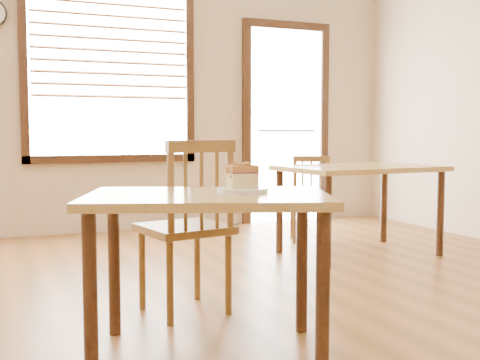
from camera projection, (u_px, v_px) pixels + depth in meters
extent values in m
plane|color=#C1AD8D|center=(80.00, 86.00, 6.05)|extent=(7.00, 0.00, 7.00)
cube|color=white|center=(110.00, 67.00, 6.13)|extent=(1.60, 0.02, 1.80)
cube|color=#341F0E|center=(112.00, 159.00, 6.19)|extent=(1.76, 0.06, 0.08)
cube|color=#341F0E|center=(23.00, 63.00, 5.80)|extent=(0.08, 0.06, 1.96)
cube|color=#341F0E|center=(190.00, 70.00, 6.43)|extent=(0.08, 0.06, 1.96)
cube|color=brown|center=(110.00, 4.00, 6.04)|extent=(1.56, 0.05, 0.03)
cube|color=brown|center=(110.00, 16.00, 6.05)|extent=(1.56, 0.05, 0.03)
cube|color=brown|center=(111.00, 27.00, 6.06)|extent=(1.56, 0.05, 0.03)
cube|color=brown|center=(111.00, 39.00, 6.07)|extent=(1.56, 0.05, 0.03)
cube|color=brown|center=(111.00, 51.00, 6.08)|extent=(1.56, 0.05, 0.03)
cube|color=brown|center=(111.00, 62.00, 6.08)|extent=(1.56, 0.05, 0.03)
cube|color=brown|center=(111.00, 74.00, 6.09)|extent=(1.56, 0.05, 0.03)
cube|color=brown|center=(111.00, 85.00, 6.10)|extent=(1.56, 0.05, 0.03)
cube|color=brown|center=(112.00, 97.00, 6.11)|extent=(1.56, 0.05, 0.03)
cube|color=white|center=(286.00, 126.00, 6.93)|extent=(0.90, 0.02, 2.20)
cube|color=#341F0E|center=(247.00, 126.00, 6.73)|extent=(0.09, 0.06, 2.20)
cube|color=#341F0E|center=(324.00, 126.00, 7.10)|extent=(0.09, 0.06, 2.20)
cube|color=#341F0E|center=(287.00, 25.00, 6.83)|extent=(1.08, 0.06, 0.09)
cylinder|color=#B2B2B7|center=(287.00, 131.00, 6.91)|extent=(0.72, 0.03, 0.03)
cube|color=tan|center=(208.00, 198.00, 2.74)|extent=(1.28, 1.06, 0.04)
cylinder|color=#341F0E|center=(90.00, 298.00, 2.46)|extent=(0.06, 0.06, 0.71)
cylinder|color=#341F0E|center=(323.00, 295.00, 2.50)|extent=(0.06, 0.06, 0.71)
cylinder|color=#341F0E|center=(114.00, 266.00, 3.04)|extent=(0.06, 0.06, 0.71)
cylinder|color=#341F0E|center=(302.00, 264.00, 3.09)|extent=(0.06, 0.06, 0.71)
cube|color=brown|center=(184.00, 229.00, 3.42)|extent=(0.53, 0.53, 0.04)
cylinder|color=brown|center=(197.00, 264.00, 3.69)|extent=(0.04, 0.04, 0.46)
cylinder|color=brown|center=(142.00, 272.00, 3.50)|extent=(0.04, 0.04, 0.46)
cylinder|color=brown|center=(228.00, 276.00, 3.39)|extent=(0.04, 0.04, 0.46)
cylinder|color=brown|center=(170.00, 285.00, 3.19)|extent=(0.04, 0.04, 0.46)
cylinder|color=brown|center=(230.00, 187.00, 3.33)|extent=(0.04, 0.04, 0.49)
cylinder|color=brown|center=(171.00, 190.00, 3.13)|extent=(0.04, 0.04, 0.49)
cube|color=brown|center=(201.00, 146.00, 3.21)|extent=(0.41, 0.12, 0.06)
cylinder|color=brown|center=(217.00, 189.00, 3.28)|extent=(0.02, 0.02, 0.43)
cylinder|color=brown|center=(201.00, 190.00, 3.23)|extent=(0.02, 0.02, 0.43)
cylinder|color=brown|center=(186.00, 191.00, 3.18)|extent=(0.02, 0.02, 0.43)
cube|color=tan|center=(360.00, 168.00, 5.03)|extent=(1.34, 0.94, 0.04)
cylinder|color=#341F0E|center=(328.00, 223.00, 4.49)|extent=(0.06, 0.06, 0.71)
cylinder|color=#341F0E|center=(440.00, 214.00, 5.00)|extent=(0.06, 0.06, 0.71)
cylinder|color=#341F0E|center=(280.00, 212.00, 5.13)|extent=(0.06, 0.06, 0.71)
cylinder|color=#341F0E|center=(384.00, 205.00, 5.63)|extent=(0.06, 0.06, 0.71)
cube|color=brown|center=(309.00, 199.00, 5.71)|extent=(0.49, 0.49, 0.04)
cylinder|color=brown|center=(322.00, 219.00, 5.88)|extent=(0.03, 0.03, 0.38)
cylinder|color=brown|center=(292.00, 219.00, 5.88)|extent=(0.03, 0.03, 0.38)
cylinder|color=brown|center=(327.00, 224.00, 5.58)|extent=(0.03, 0.03, 0.38)
cylinder|color=brown|center=(294.00, 224.00, 5.58)|extent=(0.03, 0.03, 0.38)
cylinder|color=brown|center=(328.00, 179.00, 5.53)|extent=(0.03, 0.03, 0.41)
cylinder|color=brown|center=(295.00, 179.00, 5.53)|extent=(0.03, 0.03, 0.41)
cube|color=brown|center=(311.00, 159.00, 5.52)|extent=(0.32, 0.16, 0.05)
cylinder|color=brown|center=(320.00, 180.00, 5.53)|extent=(0.02, 0.02, 0.35)
cylinder|color=brown|center=(311.00, 180.00, 5.53)|extent=(0.02, 0.02, 0.35)
cylinder|color=brown|center=(303.00, 180.00, 5.53)|extent=(0.02, 0.02, 0.35)
cylinder|color=white|center=(242.00, 190.00, 2.82)|extent=(0.24, 0.24, 0.02)
cylinder|color=white|center=(242.00, 191.00, 2.82)|extent=(0.16, 0.16, 0.01)
cube|color=#EBC485|center=(242.00, 180.00, 2.82)|extent=(0.13, 0.10, 0.07)
cube|color=#4F162C|center=(242.00, 172.00, 2.81)|extent=(0.13, 0.10, 0.01)
cube|color=#A76F34|center=(242.00, 169.00, 2.81)|extent=(0.14, 0.10, 0.03)
sphere|color=#A76F34|center=(236.00, 165.00, 2.77)|extent=(0.02, 0.02, 0.02)
sphere|color=#A76F34|center=(234.00, 165.00, 2.76)|extent=(0.02, 0.02, 0.02)
sphere|color=#A76F34|center=(252.00, 165.00, 2.83)|extent=(0.01, 0.01, 0.01)
sphere|color=#A76F34|center=(236.00, 165.00, 2.78)|extent=(0.01, 0.01, 0.01)
sphere|color=#A76F34|center=(241.00, 165.00, 2.77)|extent=(0.02, 0.02, 0.02)
sphere|color=#A76F34|center=(240.00, 165.00, 2.83)|extent=(0.02, 0.02, 0.02)
sphere|color=#A76F34|center=(255.00, 165.00, 2.80)|extent=(0.02, 0.02, 0.02)
sphere|color=#A76F34|center=(252.00, 164.00, 2.82)|extent=(0.02, 0.02, 0.02)
sphere|color=#A76F34|center=(234.00, 165.00, 2.82)|extent=(0.01, 0.01, 0.01)
sphere|color=#A76F34|center=(238.00, 165.00, 2.80)|extent=(0.02, 0.02, 0.02)
sphere|color=#A76F34|center=(250.00, 165.00, 2.78)|extent=(0.02, 0.02, 0.02)
sphere|color=#A76F34|center=(249.00, 164.00, 2.83)|extent=(0.02, 0.02, 0.02)
sphere|color=#A76F34|center=(251.00, 164.00, 2.86)|extent=(0.01, 0.01, 0.01)
sphere|color=#A76F34|center=(239.00, 164.00, 2.84)|extent=(0.02, 0.02, 0.02)
sphere|color=#A76F34|center=(229.00, 174.00, 2.78)|extent=(0.01, 0.01, 0.01)
sphere|color=#A76F34|center=(230.00, 167.00, 2.78)|extent=(0.02, 0.02, 0.02)
sphere|color=#A76F34|center=(230.00, 168.00, 2.78)|extent=(0.02, 0.02, 0.02)
sphere|color=#A76F34|center=(227.00, 168.00, 2.81)|extent=(0.01, 0.01, 0.01)
sphere|color=#A76F34|center=(227.00, 176.00, 2.81)|extent=(0.02, 0.02, 0.02)
sphere|color=#A76F34|center=(227.00, 177.00, 2.82)|extent=(0.02, 0.02, 0.02)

